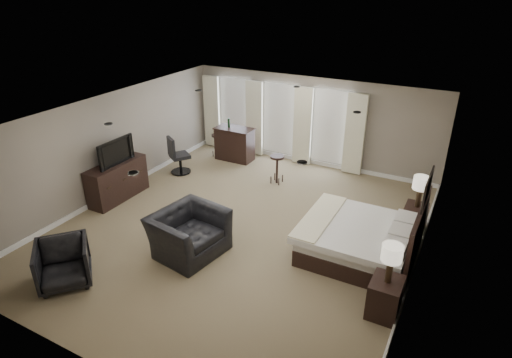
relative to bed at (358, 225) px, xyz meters
The scene contains 16 objects.
room 2.66m from the bed, behind, with size 7.60×8.60×2.64m.
window_bay 5.30m from the bed, 132.76° to the left, with size 5.25×0.20×2.30m.
bed is the anchor object (origin of this frame).
nightstand_near 1.74m from the bed, 58.46° to the right, with size 0.50×0.61×0.66m, color black.
nightstand_far 1.74m from the bed, 58.46° to the left, with size 0.47×0.58×0.63m, color black.
lamp_near 1.73m from the bed, 58.46° to the right, with size 0.34×0.34×0.69m, color beige.
lamp_far 1.73m from the bed, 58.46° to the left, with size 0.34×0.34×0.70m, color beige.
wall_art 1.54m from the bed, ahead, with size 0.04×0.96×0.56m, color slate.
dresser 6.05m from the bed, behind, with size 0.53×1.65×0.96m, color black.
tv 6.05m from the bed, behind, with size 1.11×0.64×0.15m, color black.
armchair_near 3.39m from the bed, 153.43° to the right, with size 1.39×0.90×1.21m, color black.
armchair_far 5.61m from the bed, 142.91° to the right, with size 0.89×0.84×0.92m, color black.
bar_counter 5.68m from the bed, 146.07° to the left, with size 1.17×0.61×1.02m, color black.
bar_stool_left 6.20m from the bed, 149.40° to the left, with size 0.34×0.34×0.71m, color black.
bar_stool_right 3.66m from the bed, 141.47° to the left, with size 0.38×0.38×0.80m, color black.
desk_chair 5.81m from the bed, 164.19° to the left, with size 0.56×0.56×1.10m, color black.
Camera 1 is at (4.18, -7.11, 5.14)m, focal length 30.00 mm.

